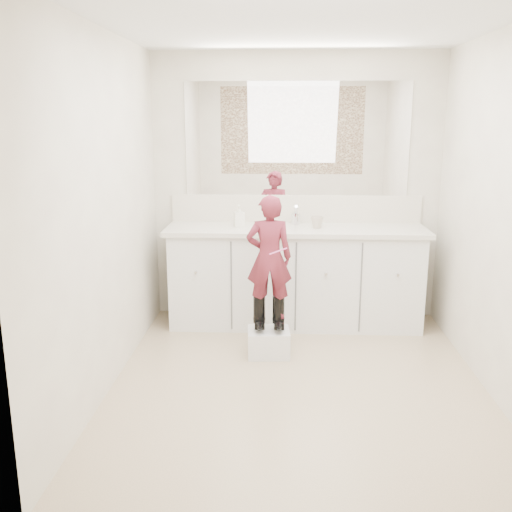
{
  "coord_description": "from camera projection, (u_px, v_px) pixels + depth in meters",
  "views": [
    {
      "loc": [
        -0.12,
        -3.71,
        1.83
      ],
      "look_at": [
        -0.32,
        0.47,
        0.81
      ],
      "focal_mm": 40.0,
      "sensor_mm": 36.0,
      "label": 1
    }
  ],
  "objects": [
    {
      "name": "wall_back",
      "position": [
        296.0,
        188.0,
        5.2
      ],
      "size": [
        2.6,
        0.0,
        2.6
      ],
      "primitive_type": "plane",
      "rotation": [
        1.57,
        0.0,
        0.0
      ],
      "color": "beige",
      "rests_on": "floor"
    },
    {
      "name": "boot_right",
      "position": [
        278.0,
        313.0,
        4.45
      ],
      "size": [
        0.11,
        0.19,
        0.27
      ],
      "primitive_type": null,
      "rotation": [
        0.0,
        0.0,
        0.07
      ],
      "color": "black",
      "rests_on": "step_stool"
    },
    {
      "name": "vanity_cabinet",
      "position": [
        295.0,
        278.0,
        5.12
      ],
      "size": [
        2.2,
        0.55,
        0.85
      ],
      "primitive_type": "cube",
      "color": "silver",
      "rests_on": "floor"
    },
    {
      "name": "floor",
      "position": [
        297.0,
        383.0,
        4.03
      ],
      "size": [
        3.0,
        3.0,
        0.0
      ],
      "primitive_type": "plane",
      "color": "#958462",
      "rests_on": "ground"
    },
    {
      "name": "backsplash",
      "position": [
        296.0,
        209.0,
        5.23
      ],
      "size": [
        2.28,
        0.03,
        0.25
      ],
      "primitive_type": "cube",
      "color": "beige",
      "rests_on": "countertop"
    },
    {
      "name": "wall_right",
      "position": [
        502.0,
        217.0,
        3.68
      ],
      "size": [
        0.0,
        3.0,
        3.0
      ],
      "primitive_type": "plane",
      "rotation": [
        1.57,
        0.0,
        -1.57
      ],
      "color": "beige",
      "rests_on": "floor"
    },
    {
      "name": "countertop",
      "position": [
        296.0,
        230.0,
        5.0
      ],
      "size": [
        2.28,
        0.58,
        0.04
      ],
      "primitive_type": "cube",
      "color": "beige",
      "rests_on": "vanity_cabinet"
    },
    {
      "name": "boot_left",
      "position": [
        259.0,
        313.0,
        4.46
      ],
      "size": [
        0.11,
        0.19,
        0.27
      ],
      "primitive_type": null,
      "rotation": [
        0.0,
        0.0,
        0.07
      ],
      "color": "black",
      "rests_on": "step_stool"
    },
    {
      "name": "faucet",
      "position": [
        296.0,
        219.0,
        5.14
      ],
      "size": [
        0.08,
        0.08,
        0.1
      ],
      "primitive_type": "cylinder",
      "color": "silver",
      "rests_on": "countertop"
    },
    {
      "name": "step_stool",
      "position": [
        269.0,
        342.0,
        4.49
      ],
      "size": [
        0.34,
        0.29,
        0.21
      ],
      "primitive_type": "cube",
      "rotation": [
        0.0,
        0.0,
        0.07
      ],
      "color": "silver",
      "rests_on": "floor"
    },
    {
      "name": "wall_left",
      "position": [
        106.0,
        214.0,
        3.8
      ],
      "size": [
        0.0,
        3.0,
        3.0
      ],
      "primitive_type": "plane",
      "rotation": [
        1.57,
        0.0,
        1.57
      ],
      "color": "beige",
      "rests_on": "floor"
    },
    {
      "name": "dot_panel",
      "position": [
        314.0,
        165.0,
        2.19
      ],
      "size": [
        2.0,
        0.01,
        1.2
      ],
      "primitive_type": "cube",
      "color": "#472819",
      "rests_on": "wall_front"
    },
    {
      "name": "toothbrush",
      "position": [
        278.0,
        251.0,
        4.25
      ],
      "size": [
        0.14,
        0.02,
        0.06
      ],
      "primitive_type": "cylinder",
      "rotation": [
        0.0,
        1.22,
        0.07
      ],
      "color": "pink",
      "rests_on": "toddler"
    },
    {
      "name": "toddler",
      "position": [
        269.0,
        257.0,
        4.35
      ],
      "size": [
        0.37,
        0.25,
        0.96
      ],
      "primitive_type": "imported",
      "rotation": [
        0.0,
        0.0,
        3.21
      ],
      "color": "#A63345",
      "rests_on": "step_stool"
    },
    {
      "name": "cup",
      "position": [
        317.0,
        222.0,
        4.96
      ],
      "size": [
        0.13,
        0.13,
        0.1
      ],
      "primitive_type": "imported",
      "rotation": [
        0.0,
        0.0,
        0.17
      ],
      "color": "#BEAE98",
      "rests_on": "countertop"
    },
    {
      "name": "wall_front",
      "position": [
        311.0,
        278.0,
        2.29
      ],
      "size": [
        2.6,
        0.0,
        2.6
      ],
      "primitive_type": "plane",
      "rotation": [
        -1.57,
        0.0,
        0.0
      ],
      "color": "beige",
      "rests_on": "floor"
    },
    {
      "name": "soap_bottle",
      "position": [
        239.0,
        216.0,
        5.04
      ],
      "size": [
        0.11,
        0.11,
        0.19
      ],
      "primitive_type": "imported",
      "rotation": [
        0.0,
        0.0,
        0.3
      ],
      "color": "white",
      "rests_on": "countertop"
    },
    {
      "name": "mirror",
      "position": [
        297.0,
        139.0,
        5.09
      ],
      "size": [
        2.0,
        0.02,
        1.0
      ],
      "primitive_type": "cube",
      "color": "white",
      "rests_on": "wall_back"
    },
    {
      "name": "ceiling",
      "position": [
        304.0,
        21.0,
        3.46
      ],
      "size": [
        3.0,
        3.0,
        0.0
      ],
      "primitive_type": "plane",
      "rotation": [
        3.14,
        0.0,
        0.0
      ],
      "color": "white",
      "rests_on": "wall_back"
    }
  ]
}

